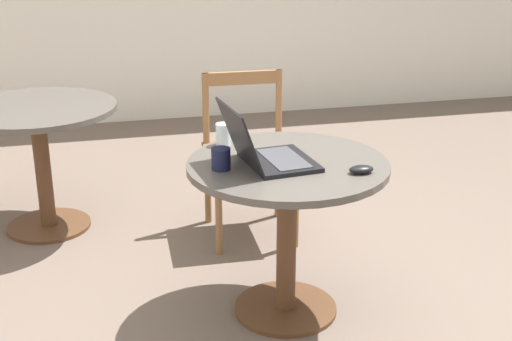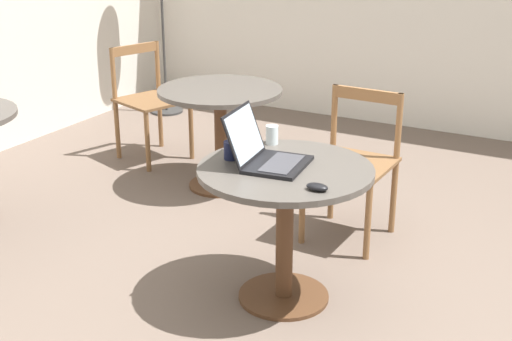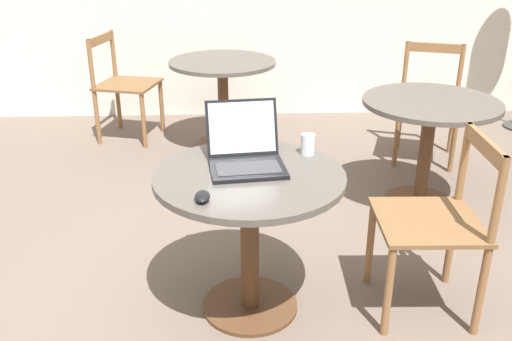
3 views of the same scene
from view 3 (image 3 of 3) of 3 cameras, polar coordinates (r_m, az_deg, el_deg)
The scene contains 11 objects.
ground_plane at distance 2.65m, azimuth -1.90°, elevation -16.34°, with size 16.00×16.00×0.00m, color #66564C.
cafe_table_near at distance 2.53m, azimuth -0.70°, elevation -3.69°, with size 0.84×0.84×0.70m.
cafe_table_mid at distance 3.69m, azimuth 16.86°, elevation 4.33°, with size 0.84×0.84×0.70m.
cafe_table_far at distance 4.57m, azimuth -3.37°, elevation 8.94°, with size 0.84×0.84×0.70m.
chair_near_right at distance 2.70m, azimuth 17.60°, elevation -5.05°, with size 0.47×0.47×0.86m.
chair_mid_back at distance 4.52m, azimuth 16.88°, elevation 6.65°, with size 0.58×0.58×0.86m.
chair_far_left at distance 4.89m, azimuth -13.18°, elevation 8.29°, with size 0.55×0.55×0.86m.
laptop at distance 2.52m, azimuth -1.09°, elevation 1.62°, with size 0.36×0.38×0.26m.
mouse at distance 2.23m, azimuth -5.46°, elevation -2.61°, with size 0.06×0.10×0.03m.
mug at distance 2.70m, azimuth -1.23°, elevation 2.96°, with size 0.11×0.08×0.09m.
drinking_glass at distance 2.66m, azimuth 5.16°, elevation 2.63°, with size 0.07×0.07×0.10m.
Camera 3 is at (0.00, -2.02, 1.70)m, focal length 40.00 mm.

